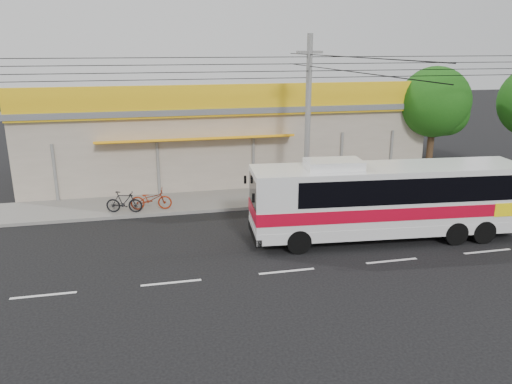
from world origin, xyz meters
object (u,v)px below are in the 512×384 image
(coach_bus, at_px, (391,196))
(tree_near, at_px, (437,105))
(motorbike_dark, at_px, (124,202))
(utility_pole, at_px, (309,66))
(motorbike_red, at_px, (151,199))

(coach_bus, xyz_separation_m, tree_near, (6.56, 7.75, 2.60))
(motorbike_dark, xyz_separation_m, utility_pole, (8.54, -0.68, 6.03))
(coach_bus, bearing_deg, tree_near, 54.46)
(coach_bus, relative_size, tree_near, 1.70)
(motorbike_dark, distance_m, tree_near, 17.75)
(coach_bus, height_order, motorbike_dark, coach_bus)
(motorbike_dark, xyz_separation_m, tree_near, (17.17, 2.50, 3.74))
(motorbike_red, xyz_separation_m, motorbike_dark, (-1.23, -0.18, 0.00))
(coach_bus, height_order, motorbike_red, coach_bus)
(motorbike_red, height_order, tree_near, tree_near)
(motorbike_red, relative_size, utility_pole, 0.06)
(motorbike_dark, height_order, utility_pole, utility_pole)
(coach_bus, relative_size, motorbike_dark, 6.57)
(coach_bus, xyz_separation_m, motorbike_dark, (-10.61, 5.25, -1.14))
(motorbike_red, distance_m, motorbike_dark, 1.24)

